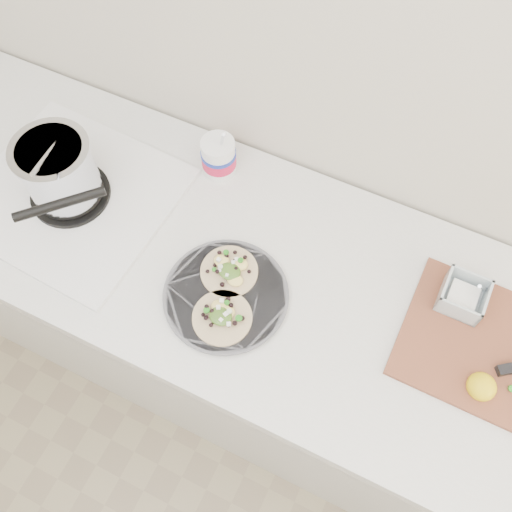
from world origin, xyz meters
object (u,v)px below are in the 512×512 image
at_px(taco_plate, 226,294).
at_px(cutboard, 504,348).
at_px(tub, 219,154).
at_px(stove, 64,180).

distance_m(taco_plate, cutboard, 0.63).
distance_m(tub, cutboard, 0.82).
xyz_separation_m(tub, cutboard, (0.80, -0.17, -0.05)).
height_order(stove, tub, stove).
relative_size(stove, cutboard, 1.13).
relative_size(taco_plate, cutboard, 0.64).
distance_m(stove, tub, 0.39).
xyz_separation_m(stove, tub, (0.30, 0.25, -0.01)).
bearing_deg(stove, taco_plate, -5.77).
relative_size(stove, tub, 2.54).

